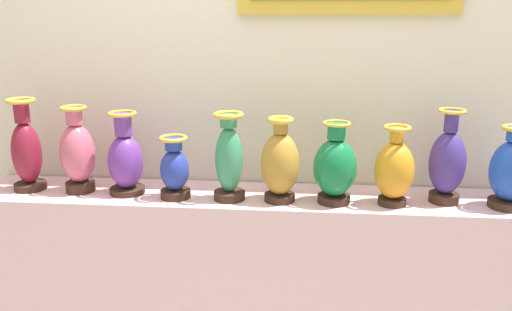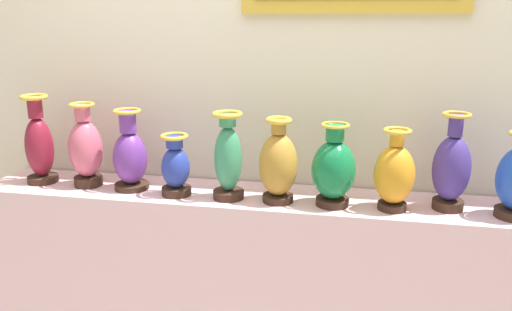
# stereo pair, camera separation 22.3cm
# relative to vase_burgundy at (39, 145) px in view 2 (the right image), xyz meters

# --- Properties ---
(display_shelf) EXTENTS (2.57, 0.37, 0.86)m
(display_shelf) POSITION_rel_vase_burgundy_xyz_m (1.05, 0.01, -0.62)
(display_shelf) COLOR beige
(display_shelf) RESTS_ON ground_plane
(back_wall) EXTENTS (4.71, 0.14, 2.79)m
(back_wall) POSITION_rel_vase_burgundy_xyz_m (1.06, 0.26, 0.36)
(back_wall) COLOR beige
(back_wall) RESTS_ON ground_plane
(vase_burgundy) EXTENTS (0.14, 0.14, 0.42)m
(vase_burgundy) POSITION_rel_vase_burgundy_xyz_m (0.00, 0.00, 0.00)
(vase_burgundy) COLOR #382319
(vase_burgundy) RESTS_ON display_shelf
(vase_rose) EXTENTS (0.16, 0.16, 0.39)m
(vase_rose) POSITION_rel_vase_burgundy_xyz_m (0.24, -0.01, -0.01)
(vase_rose) COLOR #382319
(vase_rose) RESTS_ON display_shelf
(vase_violet) EXTENTS (0.16, 0.16, 0.37)m
(vase_violet) POSITION_rel_vase_burgundy_xyz_m (0.47, -0.01, -0.03)
(vase_violet) COLOR #382319
(vase_violet) RESTS_ON display_shelf
(vase_cobalt) EXTENTS (0.13, 0.13, 0.28)m
(vase_cobalt) POSITION_rel_vase_burgundy_xyz_m (0.70, -0.05, -0.06)
(vase_cobalt) COLOR #382319
(vase_cobalt) RESTS_ON display_shelf
(vase_jade) EXTENTS (0.14, 0.14, 0.39)m
(vase_jade) POSITION_rel_vase_burgundy_xyz_m (0.94, -0.05, -0.00)
(vase_jade) COLOR #382319
(vase_jade) RESTS_ON display_shelf
(vase_ochre) EXTENTS (0.17, 0.17, 0.37)m
(vase_ochre) POSITION_rel_vase_burgundy_xyz_m (1.16, -0.05, -0.02)
(vase_ochre) COLOR #382319
(vase_ochre) RESTS_ON display_shelf
(vase_emerald) EXTENTS (0.19, 0.19, 0.35)m
(vase_emerald) POSITION_rel_vase_burgundy_xyz_m (1.39, -0.05, -0.03)
(vase_emerald) COLOR #382319
(vase_emerald) RESTS_ON display_shelf
(vase_amber) EXTENTS (0.16, 0.16, 0.34)m
(vase_amber) POSITION_rel_vase_burgundy_xyz_m (1.64, -0.05, -0.03)
(vase_amber) COLOR #382319
(vase_amber) RESTS_ON display_shelf
(vase_indigo) EXTENTS (0.15, 0.15, 0.41)m
(vase_indigo) POSITION_rel_vase_burgundy_xyz_m (1.87, -0.00, -0.01)
(vase_indigo) COLOR #382319
(vase_indigo) RESTS_ON display_shelf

